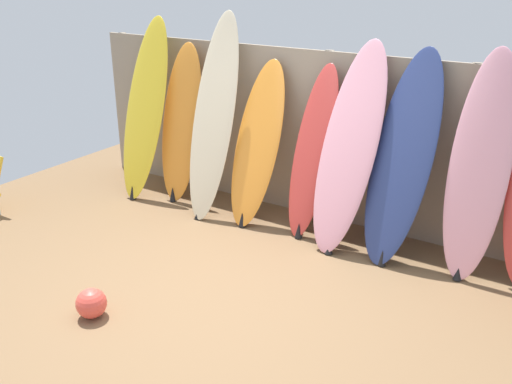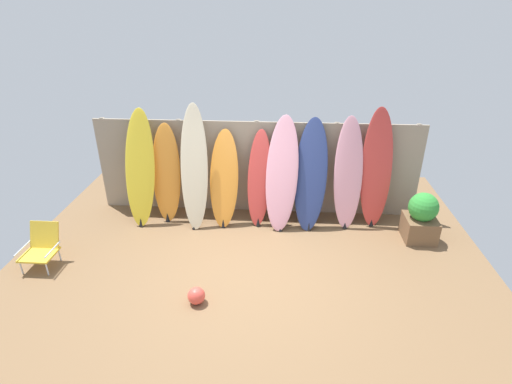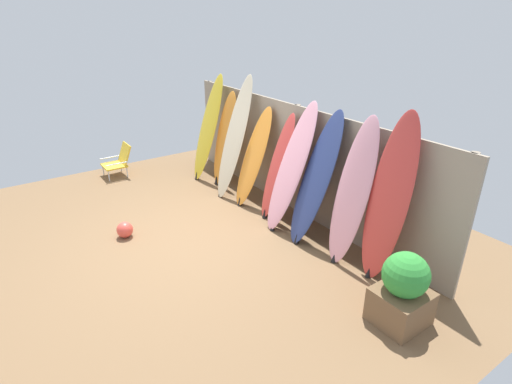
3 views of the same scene
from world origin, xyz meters
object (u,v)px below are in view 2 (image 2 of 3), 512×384
Objects in this scene: surfboard_yellow_0 at (140,169)px; surfboard_pink_5 at (282,174)px; beach_chair at (42,246)px; surfboard_navy_6 at (311,176)px; surfboard_orange_3 at (224,179)px; surfboard_red_4 at (259,179)px; beach_ball at (196,296)px; surfboard_orange_1 at (167,174)px; planter_box at (421,218)px; surfboard_cream_2 at (194,168)px; surfboard_pink_7 at (348,174)px; surfboard_red_8 at (376,169)px.

surfboard_pink_5 is at bearing 0.84° from surfboard_yellow_0.
surfboard_yellow_0 is at bearing 74.65° from beach_chair.
surfboard_yellow_0 is 1.07× the size of surfboard_navy_6.
surfboard_red_4 is at bearing 3.46° from surfboard_orange_3.
surfboard_red_4 is 2.56m from beach_ball.
surfboard_orange_1 reaches higher than surfboard_orange_3.
surfboard_pink_5 is at bearing -0.89° from surfboard_orange_3.
beach_chair is at bearing -169.38° from planter_box.
surfboard_navy_6 is 2.99× the size of beach_chair.
surfboard_navy_6 reaches higher than beach_chair.
planter_box is at bearing 32.54° from beach_chair.
surfboard_cream_2 is 4.05m from planter_box.
surfboard_yellow_0 is 2.03m from beach_chair.
surfboard_pink_7 is 3.42m from beach_ball.
surfboard_pink_5 is 3.05× the size of beach_chair.
surfboard_yellow_0 is 3.19× the size of beach_chair.
surfboard_red_4 is (1.16, 0.09, -0.23)m from surfboard_cream_2.
planter_box is at bearing -37.26° from surfboard_red_8.
surfboard_red_4 is (2.15, 0.09, -0.18)m from surfboard_yellow_0.
beach_chair is (-4.89, -1.62, -0.66)m from surfboard_pink_7.
beach_ball is (0.99, -2.38, -0.77)m from surfboard_orange_1.
beach_chair is (-1.15, -1.52, -0.70)m from surfboard_yellow_0.
surfboard_red_4 is at bearing -0.81° from surfboard_orange_1.
surfboard_pink_5 is at bearing -7.62° from surfboard_red_4.
surfboard_navy_6 reaches higher than beach_ball.
surfboard_cream_2 reaches higher than planter_box.
surfboard_yellow_0 reaches higher than beach_ball.
surfboard_yellow_0 is 0.48m from surfboard_orange_1.
surfboard_pink_7 is (3.74, 0.11, -0.04)m from surfboard_yellow_0.
surfboard_navy_6 is 4.56m from beach_chair.
surfboard_red_4 is at bearing 178.32° from surfboard_navy_6.
beach_chair is at bearing -162.45° from surfboard_red_8.
surfboard_pink_7 reaches higher than planter_box.
surfboard_orange_3 is 2.73m from surfboard_red_8.
surfboard_red_8 reaches higher than surfboard_navy_6.
surfboard_cream_2 is 8.87× the size of beach_ball.
surfboard_orange_3 is (1.52, 0.05, -0.19)m from surfboard_yellow_0.
surfboard_orange_1 is 3.80m from surfboard_red_8.
surfboard_red_8 is (3.24, 0.19, -0.01)m from surfboard_cream_2.
beach_chair is (-4.23, -1.58, -0.63)m from surfboard_navy_6.
surfboard_pink_7 is at bearing -0.14° from surfboard_orange_1.
surfboard_navy_6 is at bearing 1.22° from surfboard_yellow_0.
surfboard_red_4 is at bearing 172.38° from surfboard_pink_5.
planter_box reaches higher than beach_chair.
planter_box is (4.97, -0.37, -0.61)m from surfboard_yellow_0.
surfboard_yellow_0 is at bearing 175.78° from planter_box.
surfboard_navy_6 is 1.17m from surfboard_red_8.
surfboard_yellow_0 is 1.15× the size of surfboard_orange_1.
beach_ball is (1.44, -2.26, -0.90)m from surfboard_yellow_0.
surfboard_pink_7 reaches higher than beach_ball.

